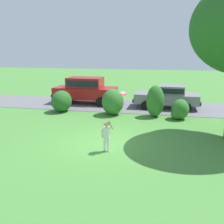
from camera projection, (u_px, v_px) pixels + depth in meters
name	position (u px, v px, depth m)	size (l,w,h in m)	color
ground_plane	(103.00, 142.00, 10.99)	(80.00, 80.00, 0.00)	#478438
driveway_strip	(127.00, 106.00, 17.93)	(28.00, 4.40, 0.02)	slate
shrub_near_tree	(62.00, 101.00, 16.18)	(1.27, 1.51, 1.36)	#286023
shrub_centre_left	(113.00, 102.00, 15.37)	(1.32, 1.47, 1.59)	#33702B
shrub_centre	(155.00, 101.00, 14.89)	(1.05, 1.06, 1.88)	#33702B
shrub_centre_right	(180.00, 110.00, 14.46)	(1.02, 1.10, 1.15)	#33702B
parked_sedan	(168.00, 96.00, 17.12)	(4.44, 2.17, 1.56)	gray
parked_suv	(85.00, 89.00, 18.52)	(4.72, 2.14, 1.92)	maroon
child_thrower	(106.00, 134.00, 9.82)	(0.47, 0.24, 1.29)	white
frisbee	(123.00, 93.00, 9.64)	(0.29, 0.28, 0.12)	red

